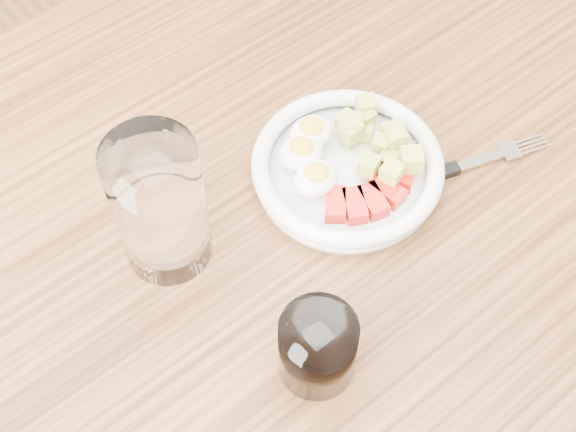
% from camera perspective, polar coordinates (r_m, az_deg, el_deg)
% --- Properties ---
extents(dining_table, '(1.50, 0.90, 0.77)m').
position_cam_1_polar(dining_table, '(0.91, 0.89, -4.58)').
color(dining_table, brown).
rests_on(dining_table, ground).
extents(bowl, '(0.20, 0.20, 0.05)m').
position_cam_1_polar(bowl, '(0.85, 4.18, 3.61)').
color(bowl, white).
rests_on(bowl, dining_table).
extents(fork, '(0.20, 0.08, 0.01)m').
position_cam_1_polar(fork, '(0.87, 10.75, 2.99)').
color(fork, black).
rests_on(fork, dining_table).
extents(water_glass, '(0.09, 0.09, 0.16)m').
position_cam_1_polar(water_glass, '(0.75, -9.13, 0.74)').
color(water_glass, white).
rests_on(water_glass, dining_table).
extents(coffee_glass, '(0.07, 0.07, 0.08)m').
position_cam_1_polar(coffee_glass, '(0.72, 2.11, -9.37)').
color(coffee_glass, white).
rests_on(coffee_glass, dining_table).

